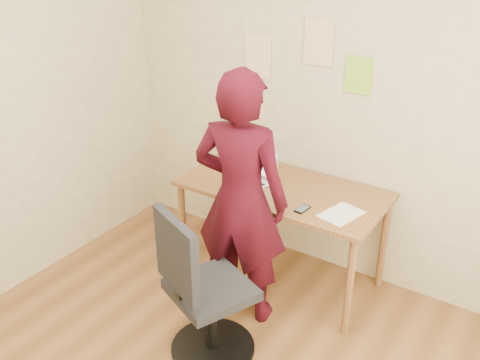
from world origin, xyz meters
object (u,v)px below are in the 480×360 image
Objects in this scene: phone at (302,209)px; person at (241,200)px; laptop at (252,174)px; desk at (282,198)px; office_chair at (202,298)px.

phone is 0.40m from person.
desk is at bearing 21.45° from laptop.
office_chair reaches higher than phone.
laptop is 0.47m from person.
person is (-0.04, -0.46, 0.18)m from desk.
phone is (0.49, -0.18, -0.05)m from laptop.
phone is 0.07× the size of person.
person is at bearing -51.54° from laptop.
person reaches higher than phone.
office_chair is (-0.25, -0.73, -0.32)m from phone.
desk is 0.49m from person.
desk is at bearing 145.66° from phone.
office_chair is 0.59× the size of person.
desk is 0.35m from phone.
person is at bearing -94.88° from desk.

